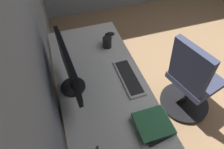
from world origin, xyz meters
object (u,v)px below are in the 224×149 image
at_px(book_stack_near, 153,124).
at_px(coffee_mug, 107,42).
at_px(keyboard_main, 129,77).
at_px(office_chair, 190,82).
at_px(drawer_pedestal, 102,113).
at_px(monitor_primary, 69,67).
at_px(mouse_main, 110,34).

xyz_separation_m(book_stack_near, coffee_mug, (0.91, 0.05, 0.03)).
distance_m(keyboard_main, coffee_mug, 0.46).
relative_size(keyboard_main, office_chair, 0.43).
relative_size(book_stack_near, coffee_mug, 2.07).
height_order(drawer_pedestal, book_stack_near, book_stack_near).
distance_m(monitor_primary, office_chair, 1.25).
height_order(monitor_primary, book_stack_near, monitor_primary).
bearing_deg(mouse_main, monitor_primary, 138.78).
bearing_deg(coffee_mug, keyboard_main, -173.39).
relative_size(coffee_mug, office_chair, 0.13).
xyz_separation_m(monitor_primary, keyboard_main, (-0.05, -0.46, -0.23)).
relative_size(drawer_pedestal, monitor_primary, 1.23).
distance_m(mouse_main, coffee_mug, 0.17).
bearing_deg(coffee_mug, book_stack_near, -176.71).
bearing_deg(keyboard_main, coffee_mug, 6.61).
bearing_deg(mouse_main, office_chair, -134.63).
distance_m(monitor_primary, book_stack_near, 0.72).
bearing_deg(keyboard_main, office_chair, -93.31).
xyz_separation_m(book_stack_near, office_chair, (0.42, -0.67, -0.30)).
height_order(keyboard_main, mouse_main, mouse_main).
relative_size(monitor_primary, office_chair, 0.58).
bearing_deg(office_chair, coffee_mug, 56.01).
bearing_deg(keyboard_main, drawer_pedestal, 97.64).
distance_m(drawer_pedestal, keyboard_main, 0.47).
bearing_deg(office_chair, drawer_pedestal, 89.74).
bearing_deg(book_stack_near, office_chair, -58.07).
height_order(drawer_pedestal, coffee_mug, coffee_mug).
bearing_deg(monitor_primary, mouse_main, -41.22).
bearing_deg(coffee_mug, drawer_pedestal, 156.93).
relative_size(monitor_primary, coffee_mug, 4.42).
height_order(monitor_primary, keyboard_main, monitor_primary).
bearing_deg(drawer_pedestal, mouse_main, -23.79).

